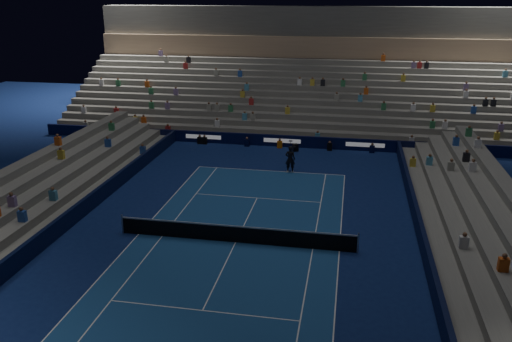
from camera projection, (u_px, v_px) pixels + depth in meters
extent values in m
plane|color=#0D1C51|center=(236.00, 242.00, 27.85)|extent=(90.00, 90.00, 0.00)
cube|color=navy|center=(236.00, 242.00, 27.85)|extent=(10.97, 23.77, 0.01)
cube|color=black|center=(282.00, 141.00, 44.88)|extent=(44.00, 0.25, 1.00)
cube|color=black|center=(425.00, 249.00, 26.03)|extent=(0.25, 37.00, 1.00)
cube|color=black|center=(67.00, 220.00, 29.35)|extent=(0.25, 37.00, 1.00)
cube|color=slate|center=(284.00, 141.00, 45.90)|extent=(44.00, 1.00, 0.50)
cube|color=slate|center=(285.00, 135.00, 46.74)|extent=(44.00, 1.00, 1.00)
cube|color=slate|center=(287.00, 129.00, 47.59)|extent=(44.00, 1.00, 1.50)
cube|color=slate|center=(288.00, 124.00, 48.44)|extent=(44.00, 1.00, 2.00)
cube|color=slate|center=(290.00, 119.00, 49.29)|extent=(44.00, 1.00, 2.50)
cube|color=slate|center=(291.00, 114.00, 50.13)|extent=(44.00, 1.00, 3.00)
cube|color=slate|center=(292.00, 109.00, 50.98)|extent=(44.00, 1.00, 3.50)
cube|color=slate|center=(293.00, 105.00, 51.83)|extent=(44.00, 1.00, 4.00)
cube|color=slate|center=(295.00, 100.00, 52.68)|extent=(44.00, 1.00, 4.50)
cube|color=slate|center=(296.00, 96.00, 53.52)|extent=(44.00, 1.00, 5.00)
cube|color=slate|center=(297.00, 92.00, 54.37)|extent=(44.00, 1.00, 5.50)
cube|color=slate|center=(298.00, 88.00, 55.22)|extent=(44.00, 1.00, 6.00)
cube|color=#96795D|center=(300.00, 47.00, 54.90)|extent=(44.00, 0.60, 2.20)
cube|color=#474744|center=(302.00, 21.00, 55.35)|extent=(44.00, 2.40, 3.00)
cube|color=slate|center=(441.00, 255.00, 25.97)|extent=(1.00, 37.00, 0.50)
cube|color=slate|center=(463.00, 253.00, 25.72)|extent=(1.00, 37.00, 1.00)
cube|color=slate|center=(485.00, 250.00, 25.47)|extent=(1.00, 37.00, 1.50)
cube|color=slate|center=(508.00, 247.00, 25.21)|extent=(1.00, 37.00, 2.00)
cube|color=slate|center=(55.00, 223.00, 29.57)|extent=(1.00, 37.00, 0.50)
cube|color=slate|center=(38.00, 218.00, 29.66)|extent=(1.00, 37.00, 1.00)
cube|color=slate|center=(22.00, 212.00, 29.75)|extent=(1.00, 37.00, 1.50)
cube|color=slate|center=(5.00, 207.00, 29.84)|extent=(1.00, 37.00, 2.00)
cylinder|color=#B2B2B7|center=(122.00, 224.00, 28.77)|extent=(0.10, 0.10, 1.10)
cylinder|color=#B2B2B7|center=(358.00, 243.00, 26.58)|extent=(0.10, 0.10, 1.10)
cube|color=black|center=(236.00, 235.00, 27.71)|extent=(12.80, 0.03, 0.90)
cube|color=white|center=(235.00, 226.00, 27.55)|extent=(12.80, 0.04, 0.08)
imported|color=black|center=(290.00, 159.00, 38.33)|extent=(0.75, 0.50, 2.02)
cube|color=black|center=(295.00, 147.00, 43.73)|extent=(0.60, 0.65, 0.57)
cylinder|color=black|center=(295.00, 147.00, 43.26)|extent=(0.28, 0.38, 0.16)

